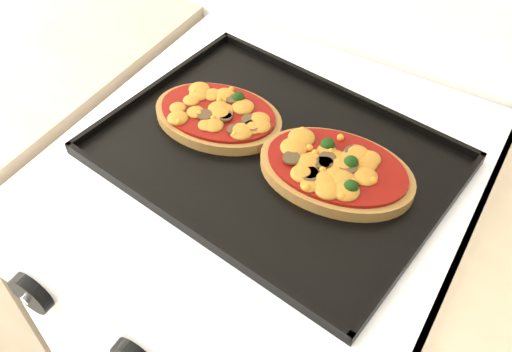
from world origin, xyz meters
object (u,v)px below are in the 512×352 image
Objects in this scene: pizza_left at (218,115)px; baking_tray at (274,153)px; stove at (265,310)px; pizza_right at (336,169)px.

baking_tray is at bearing -8.60° from pizza_left.
stove is at bearing -177.92° from baking_tray.
pizza_left is 0.91× the size of pizza_right.
baking_tray is at bearing -176.14° from pizza_right.
pizza_left is at bearing 178.46° from baking_tray.
pizza_left is 0.20m from pizza_right.
baking_tray is 2.21× the size of pizza_right.
pizza_left is at bearing 177.24° from pizza_right.
pizza_right is at bearing 3.11° from stove.
stove is 4.52× the size of pizza_left.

